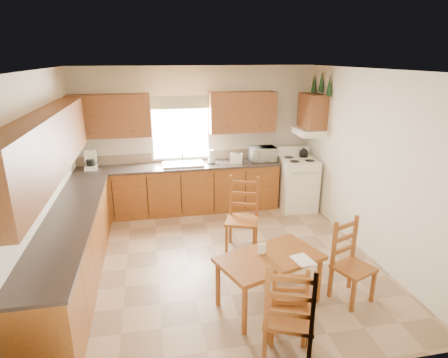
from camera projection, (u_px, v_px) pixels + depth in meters
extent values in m
plane|color=tan|center=(218.00, 260.00, 5.53)|extent=(4.50, 4.50, 0.00)
plane|color=brown|center=(217.00, 70.00, 4.68)|extent=(4.50, 4.50, 0.00)
plane|color=beige|center=(41.00, 183.00, 4.68)|extent=(4.50, 4.50, 0.00)
plane|color=beige|center=(367.00, 164.00, 5.53)|extent=(4.50, 4.50, 0.00)
plane|color=beige|center=(196.00, 139.00, 7.20)|extent=(4.50, 4.50, 0.00)
plane|color=beige|center=(268.00, 254.00, 3.01)|extent=(4.50, 4.50, 0.00)
cube|color=brown|center=(180.00, 189.00, 7.14)|extent=(3.75, 0.60, 0.88)
cube|color=brown|center=(74.00, 251.00, 4.89)|extent=(0.60, 3.60, 0.88)
cube|color=#3B302C|center=(179.00, 166.00, 6.99)|extent=(3.75, 0.63, 0.04)
cube|color=#3B302C|center=(69.00, 219.00, 4.74)|extent=(0.63, 3.60, 0.04)
cube|color=gray|center=(178.00, 157.00, 7.23)|extent=(3.75, 0.01, 0.18)
cube|color=brown|center=(110.00, 116.00, 6.60)|extent=(1.41, 0.33, 0.75)
cube|color=brown|center=(242.00, 112.00, 7.05)|extent=(1.25, 0.33, 0.75)
cube|color=brown|center=(46.00, 146.00, 4.42)|extent=(0.33, 3.60, 0.75)
cube|color=brown|center=(312.00, 111.00, 6.86)|extent=(0.33, 0.62, 0.62)
cube|color=white|center=(308.00, 132.00, 6.97)|extent=(0.44, 0.62, 0.12)
cube|color=white|center=(181.00, 129.00, 7.05)|extent=(1.13, 0.02, 1.18)
cube|color=white|center=(181.00, 129.00, 7.05)|extent=(1.05, 0.01, 1.10)
cube|color=#405835|center=(180.00, 102.00, 6.87)|extent=(1.19, 0.01, 0.24)
cube|color=silver|center=(183.00, 164.00, 6.99)|extent=(0.75, 0.45, 0.04)
cone|color=#194522|center=(329.00, 85.00, 6.44)|extent=(0.22, 0.22, 0.36)
cone|color=#194522|center=(321.00, 82.00, 6.72)|extent=(0.22, 0.22, 0.36)
cone|color=#194522|center=(314.00, 83.00, 7.03)|extent=(0.22, 0.22, 0.36)
cube|color=white|center=(297.00, 184.00, 7.26)|extent=(0.71, 0.73, 0.98)
cube|color=white|center=(90.00, 160.00, 6.67)|extent=(0.28, 0.30, 0.35)
cylinder|color=white|center=(211.00, 157.00, 7.06)|extent=(0.14, 0.14, 0.26)
cube|color=white|center=(236.00, 158.00, 7.09)|extent=(0.27, 0.22, 0.19)
imported|color=white|center=(263.00, 154.00, 7.25)|extent=(0.46, 0.33, 0.27)
cube|color=brown|center=(269.00, 280.00, 4.46)|extent=(1.36, 1.05, 0.64)
cube|color=brown|center=(289.00, 311.00, 3.56)|extent=(0.61, 0.60, 1.12)
cube|color=brown|center=(288.00, 300.00, 3.88)|extent=(0.46, 0.44, 0.90)
cube|color=brown|center=(242.00, 216.00, 5.66)|extent=(0.60, 0.59, 1.12)
cube|color=brown|center=(354.00, 263.00, 4.48)|extent=(0.54, 0.53, 1.01)
cube|color=white|center=(303.00, 260.00, 4.29)|extent=(0.25, 0.31, 0.00)
cube|color=white|center=(262.00, 249.00, 4.40)|extent=(0.10, 0.04, 0.13)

